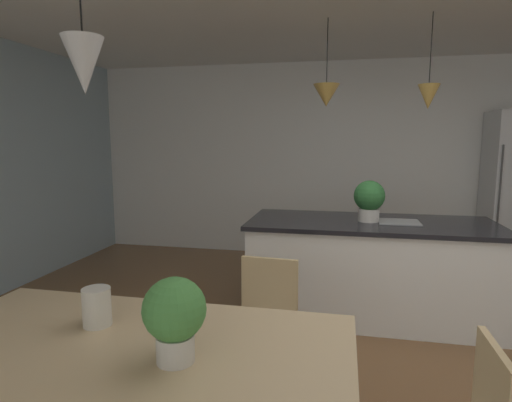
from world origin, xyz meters
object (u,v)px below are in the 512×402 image
potted_plant_on_island (369,199)px  potted_plant_on_table (175,315)px  kitchen_island (369,268)px  dining_table (129,355)px  chair_far_right (264,323)px  vase_on_dining_table (97,307)px

potted_plant_on_island → potted_plant_on_table: 2.57m
kitchen_island → potted_plant_on_island: bearing=180.0°
dining_table → chair_far_right: (0.46, 0.88, -0.20)m
chair_far_right → vase_on_dining_table: size_ratio=4.63×
kitchen_island → vase_on_dining_table: (-1.42, -2.16, 0.37)m
kitchen_island → potted_plant_on_table: potted_plant_on_table is taller
potted_plant_on_island → potted_plant_on_table: size_ratio=1.06×
kitchen_island → vase_on_dining_table: vase_on_dining_table is taller
chair_far_right → kitchen_island: 1.59m
chair_far_right → kitchen_island: kitchen_island is taller
dining_table → kitchen_island: 2.59m
dining_table → chair_far_right: 1.01m
chair_far_right → kitchen_island: size_ratio=0.39×
potted_plant_on_island → vase_on_dining_table: 2.59m
kitchen_island → potted_plant_on_island: size_ratio=5.92×
vase_on_dining_table → dining_table: bearing=-28.9°
chair_far_right → potted_plant_on_table: size_ratio=2.45×
chair_far_right → vase_on_dining_table: vase_on_dining_table is taller
potted_plant_on_table → vase_on_dining_table: size_ratio=1.89×
dining_table → vase_on_dining_table: (-0.24, 0.13, 0.15)m
potted_plant_on_island → vase_on_dining_table: potted_plant_on_island is taller
chair_far_right → potted_plant_on_table: bearing=-100.5°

